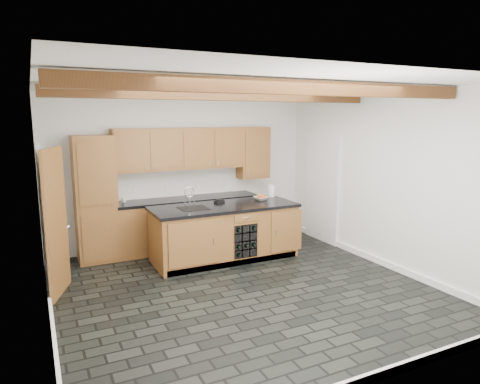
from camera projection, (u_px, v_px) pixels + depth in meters
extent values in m
plane|color=black|center=(243.00, 288.00, 6.06)|extent=(5.00, 5.00, 0.00)
plane|color=white|center=(184.00, 171.00, 8.03)|extent=(5.00, 0.00, 5.00)
plane|color=white|center=(41.00, 208.00, 4.74)|extent=(0.00, 5.00, 5.00)
plane|color=white|center=(381.00, 179.00, 6.90)|extent=(0.00, 5.00, 5.00)
plane|color=white|center=(243.00, 85.00, 5.58)|extent=(5.00, 5.00, 0.00)
cube|color=#563016|center=(293.00, 88.00, 4.53)|extent=(4.90, 0.15, 0.15)
cube|color=#563016|center=(224.00, 95.00, 6.12)|extent=(4.90, 0.15, 0.15)
cube|color=white|center=(52.00, 321.00, 4.98)|extent=(0.04, 5.00, 0.10)
cube|color=white|center=(376.00, 260.00, 7.12)|extent=(0.04, 5.00, 0.10)
cube|color=white|center=(364.00, 380.00, 3.86)|extent=(5.00, 0.04, 0.10)
cube|color=white|center=(43.00, 217.00, 5.97)|extent=(0.06, 0.94, 2.04)
cube|color=#8F5C2E|center=(56.00, 222.00, 5.73)|extent=(0.31, 0.77, 2.00)
cube|color=white|center=(322.00, 189.00, 8.28)|extent=(0.06, 0.98, 2.04)
cube|color=black|center=(323.00, 190.00, 8.29)|extent=(0.02, 0.86, 1.96)
cube|color=#8F5C2E|center=(95.00, 199.00, 7.11)|extent=(0.65, 0.60, 2.10)
cube|color=#8F5C2E|center=(189.00, 224.00, 7.92)|extent=(2.60, 0.60, 0.88)
cube|color=black|center=(188.00, 199.00, 7.84)|extent=(2.64, 0.62, 0.05)
cube|color=white|center=(183.00, 182.00, 8.05)|extent=(2.60, 0.02, 0.52)
cube|color=#8F5C2E|center=(180.00, 149.00, 7.75)|extent=(2.40, 0.35, 0.75)
cube|color=#8F5C2E|center=(253.00, 153.00, 8.42)|extent=(0.60, 0.35, 1.00)
cube|color=#8F5C2E|center=(224.00, 233.00, 7.26)|extent=(2.40, 0.90, 0.88)
cube|color=black|center=(224.00, 207.00, 7.18)|extent=(2.46, 0.96, 0.05)
cube|color=#8F5C2E|center=(194.00, 244.00, 6.54)|extent=(0.80, 0.02, 0.70)
cube|color=#8F5C2E|center=(287.00, 231.00, 7.26)|extent=(0.60, 0.02, 0.70)
cube|color=black|center=(242.00, 239.00, 7.07)|extent=(0.42, 0.30, 0.56)
cylinder|color=black|center=(243.00, 244.00, 7.05)|extent=(0.07, 0.26, 0.07)
cylinder|color=black|center=(251.00, 243.00, 7.11)|extent=(0.07, 0.26, 0.07)
cylinder|color=black|center=(251.00, 226.00, 7.06)|extent=(0.07, 0.26, 0.07)
cylinder|color=black|center=(235.00, 253.00, 7.01)|extent=(0.07, 0.26, 0.07)
cylinder|color=black|center=(235.00, 228.00, 6.94)|extent=(0.07, 0.26, 0.07)
cylinder|color=black|center=(235.00, 245.00, 6.99)|extent=(0.07, 0.26, 0.07)
cube|color=black|center=(193.00, 209.00, 6.94)|extent=(0.45, 0.40, 0.02)
cylinder|color=silver|center=(190.00, 200.00, 7.08)|extent=(0.02, 0.02, 0.20)
torus|color=silver|center=(189.00, 192.00, 7.06)|extent=(0.18, 0.02, 0.18)
cylinder|color=silver|center=(185.00, 204.00, 7.06)|extent=(0.02, 0.02, 0.08)
cylinder|color=silver|center=(194.00, 203.00, 7.13)|extent=(0.02, 0.02, 0.08)
cube|color=black|center=(219.00, 201.00, 7.40)|extent=(0.20, 0.16, 0.04)
cylinder|color=black|center=(219.00, 200.00, 7.40)|extent=(0.12, 0.12, 0.01)
imported|color=beige|center=(261.00, 198.00, 7.62)|extent=(0.28, 0.28, 0.06)
sphere|color=#B22F17|center=(263.00, 196.00, 7.64)|extent=(0.07, 0.07, 0.07)
sphere|color=#FC9E16|center=(260.00, 196.00, 7.67)|extent=(0.07, 0.07, 0.07)
sphere|color=olive|center=(258.00, 196.00, 7.63)|extent=(0.07, 0.07, 0.07)
sphere|color=red|center=(260.00, 197.00, 7.57)|extent=(0.07, 0.07, 0.07)
sphere|color=#D26417|center=(263.00, 197.00, 7.58)|extent=(0.07, 0.07, 0.07)
cylinder|color=white|center=(272.00, 191.00, 7.95)|extent=(0.12, 0.12, 0.22)
imported|color=white|center=(124.00, 200.00, 7.42)|extent=(0.13, 0.13, 0.09)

